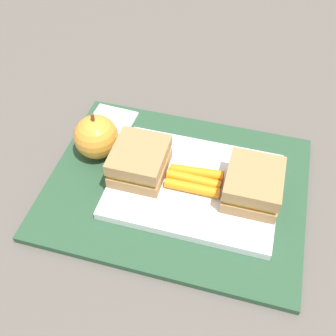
% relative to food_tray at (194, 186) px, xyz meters
% --- Properties ---
extents(ground_plane, '(2.40, 2.40, 0.00)m').
position_rel_food_tray_xyz_m(ground_plane, '(0.03, 0.00, -0.02)').
color(ground_plane, '#56514C').
extents(lunchbag_mat, '(0.36, 0.28, 0.01)m').
position_rel_food_tray_xyz_m(lunchbag_mat, '(0.03, 0.00, -0.01)').
color(lunchbag_mat, '#284C33').
rests_on(lunchbag_mat, ground_plane).
extents(food_tray, '(0.23, 0.17, 0.01)m').
position_rel_food_tray_xyz_m(food_tray, '(0.00, 0.00, 0.00)').
color(food_tray, white).
rests_on(food_tray, lunchbag_mat).
extents(sandwich_half_left, '(0.07, 0.08, 0.04)m').
position_rel_food_tray_xyz_m(sandwich_half_left, '(-0.08, 0.00, 0.03)').
color(sandwich_half_left, '#9E7A4C').
rests_on(sandwich_half_left, food_tray).
extents(sandwich_half_right, '(0.07, 0.08, 0.04)m').
position_rel_food_tray_xyz_m(sandwich_half_right, '(0.08, 0.00, 0.03)').
color(sandwich_half_right, '#9E7A4C').
rests_on(sandwich_half_right, food_tray).
extents(carrot_sticks_bundle, '(0.08, 0.04, 0.02)m').
position_rel_food_tray_xyz_m(carrot_sticks_bundle, '(-0.00, 0.00, 0.01)').
color(carrot_sticks_bundle, orange).
rests_on(carrot_sticks_bundle, food_tray).
extents(apple, '(0.07, 0.07, 0.08)m').
position_rel_food_tray_xyz_m(apple, '(0.15, -0.03, 0.03)').
color(apple, gold).
rests_on(apple, lunchbag_mat).
extents(paper_napkin, '(0.07, 0.07, 0.00)m').
position_rel_food_tray_xyz_m(paper_napkin, '(0.16, -0.10, -0.00)').
color(paper_napkin, white).
rests_on(paper_napkin, lunchbag_mat).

